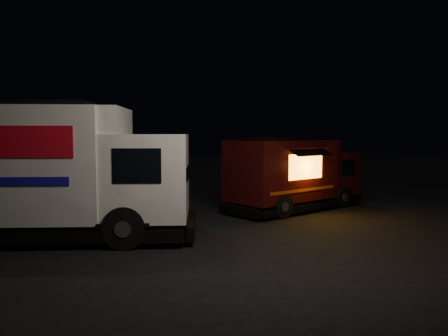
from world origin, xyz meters
The scene contains 3 objects.
ground centered at (0.00, 0.00, 0.00)m, with size 80.00×80.00×0.00m, color black.
white_truck centered at (-4.80, 1.03, 1.76)m, with size 7.79×2.66×3.53m, color white, non-canonical shape.
red_truck centered at (3.62, 2.40, 1.31)m, with size 5.62×2.07×2.62m, color #3D0B0D, non-canonical shape.
Camera 1 is at (-4.86, -11.14, 2.72)m, focal length 35.00 mm.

